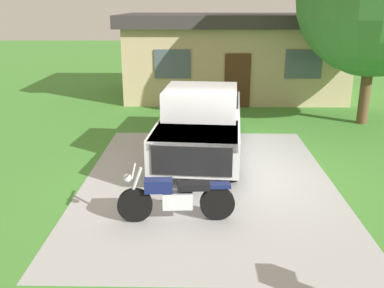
# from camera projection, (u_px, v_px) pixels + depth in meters

# --- Properties ---
(ground_plane) EXTENTS (80.00, 80.00, 0.00)m
(ground_plane) POSITION_uv_depth(u_px,v_px,m) (208.00, 182.00, 10.13)
(ground_plane) COLOR #468A34
(driveway_pad) EXTENTS (5.72, 7.94, 0.01)m
(driveway_pad) POSITION_uv_depth(u_px,v_px,m) (208.00, 182.00, 10.13)
(driveway_pad) COLOR #A9A9A9
(driveway_pad) RESTS_ON ground
(motorcycle) EXTENTS (2.21, 0.70, 1.09)m
(motorcycle) POSITION_uv_depth(u_px,v_px,m) (175.00, 197.00, 8.20)
(motorcycle) COLOR black
(motorcycle) RESTS_ON ground
(pickup_truck) EXTENTS (2.44, 5.76, 1.90)m
(pickup_truck) POSITION_uv_depth(u_px,v_px,m) (202.00, 120.00, 11.77)
(pickup_truck) COLOR black
(pickup_truck) RESTS_ON ground
(neighbor_house) EXTENTS (9.60, 5.60, 3.50)m
(neighbor_house) POSITION_uv_depth(u_px,v_px,m) (233.00, 54.00, 19.26)
(neighbor_house) COLOR tan
(neighbor_house) RESTS_ON ground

